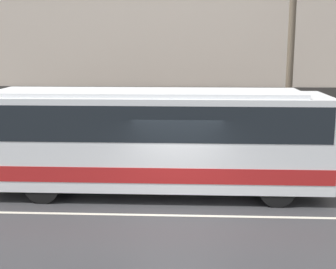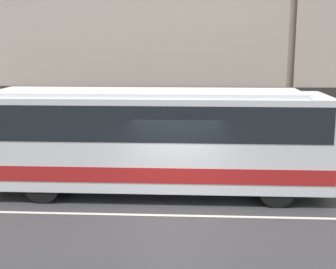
{
  "view_description": "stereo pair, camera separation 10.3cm",
  "coord_description": "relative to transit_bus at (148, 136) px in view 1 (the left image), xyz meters",
  "views": [
    {
      "loc": [
        0.34,
        -11.93,
        4.59
      ],
      "look_at": [
        -0.33,
        1.98,
        1.84
      ],
      "focal_mm": 50.0,
      "sensor_mm": 36.0,
      "label": 1
    },
    {
      "loc": [
        0.44,
        -11.93,
        4.59
      ],
      "look_at": [
        -0.33,
        1.98,
        1.84
      ],
      "focal_mm": 50.0,
      "sensor_mm": 36.0,
      "label": 2
    }
  ],
  "objects": [
    {
      "name": "ground_plane",
      "position": [
        0.94,
        -1.98,
        -1.79
      ],
      "size": [
        60.0,
        60.0,
        0.0
      ],
      "primitive_type": "plane",
      "color": "#38383A"
    },
    {
      "name": "lane_stripe",
      "position": [
        0.94,
        -1.98,
        -1.78
      ],
      "size": [
        54.0,
        0.14,
        0.01
      ],
      "color": "beige",
      "rests_on": "ground_plane"
    },
    {
      "name": "sidewalk",
      "position": [
        0.94,
        3.62,
        -1.72
      ],
      "size": [
        60.0,
        3.2,
        0.14
      ],
      "color": "#A09E99",
      "rests_on": "ground_plane"
    },
    {
      "name": "building_facade",
      "position": [
        0.94,
        5.36,
        4.12
      ],
      "size": [
        60.0,
        0.35,
        12.23
      ],
      "color": "#B7A899",
      "rests_on": "ground_plane"
    },
    {
      "name": "transit_bus",
      "position": [
        0.0,
        0.0,
        0.0
      ],
      "size": [
        10.74,
        2.57,
        3.17
      ],
      "color": "white",
      "rests_on": "ground_plane"
    },
    {
      "name": "pedestrian_waiting",
      "position": [
        -2.44,
        4.08,
        -0.82
      ],
      "size": [
        0.36,
        0.36,
        1.76
      ],
      "color": "#1E5933",
      "rests_on": "sidewalk"
    },
    {
      "name": "utility_pole_near",
      "position": [
        4.78,
        2.87,
        1.99
      ],
      "size": [
        0.24,
        0.24,
        7.28
      ],
      "color": "brown",
      "rests_on": "sidewalk"
    }
  ]
}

